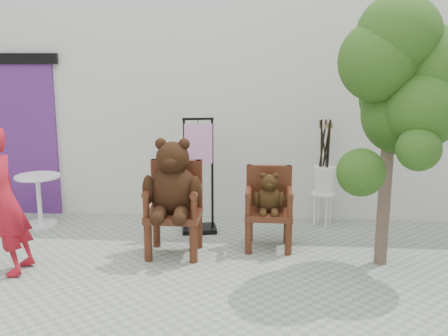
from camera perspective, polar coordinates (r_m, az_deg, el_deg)
name	(u,v)px	position (r m, az deg, el deg)	size (l,w,h in m)	color
ground_plane	(201,296)	(5.24, -2.52, -13.74)	(60.00, 60.00, 0.00)	gray
back_wall	(225,110)	(7.84, 0.14, 6.35)	(9.00, 1.00, 3.00)	silver
doorway	(16,135)	(8.18, -21.66, 3.36)	(1.40, 0.11, 2.33)	#592672
chair_big	(173,190)	(6.05, -5.53, -2.42)	(0.67, 0.73, 1.38)	#3D1A0D
chair_small	(269,201)	(6.33, 4.90, -3.61)	(0.56, 0.51, 0.98)	#3D1A0D
person	(3,202)	(5.98, -22.89, -3.39)	(0.57, 0.38, 1.57)	#B11525
cafe_table	(39,194)	(7.57, -19.52, -2.71)	(0.60, 0.60, 0.70)	white
display_stand	(199,189)	(6.87, -2.77, -2.25)	(0.51, 0.43, 1.51)	black
stool_bucket	(324,179)	(7.27, 10.80, -1.18)	(0.32, 0.32, 1.45)	white
tree	(405,81)	(5.82, 19.08, 8.96)	(1.53, 1.42, 2.91)	#4C392E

